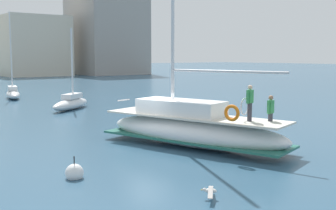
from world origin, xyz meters
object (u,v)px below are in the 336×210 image
main_sailboat (192,128)px  moored_cutter_right (71,103)px  moored_cutter_left (13,93)px  mooring_buoy (74,173)px  seagull (210,191)px

main_sailboat → moored_cutter_right: (1.11, 16.49, -0.35)m
moored_cutter_left → mooring_buoy: 30.54m
main_sailboat → seagull: 7.48m
moored_cutter_right → mooring_buoy: bearing=-113.4°
moored_cutter_left → moored_cutter_right: moored_cutter_left is taller
main_sailboat → moored_cutter_right: bearing=86.1°
moored_cutter_right → seagull: bearing=-103.6°
main_sailboat → moored_cutter_left: size_ratio=1.36×
moored_cutter_right → moored_cutter_left: bearing=95.5°
moored_cutter_right → main_sailboat: bearing=-93.9°
mooring_buoy → seagull: bearing=-62.0°
mooring_buoy → main_sailboat: bearing=13.5°
moored_cutter_right → seagull: 23.20m
moored_cutter_right → mooring_buoy: (-7.82, -18.10, -0.35)m
seagull → mooring_buoy: bearing=118.0°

